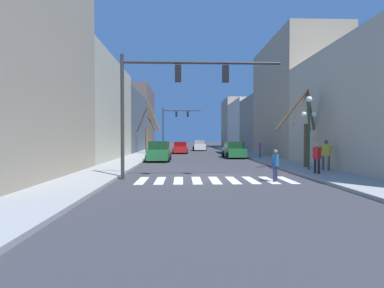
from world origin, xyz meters
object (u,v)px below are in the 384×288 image
at_px(car_at_intersection, 199,146).
at_px(pedestrian_waiting_at_curb, 317,155).
at_px(pedestrian_near_right_corner, 326,152).
at_px(street_tree_right_mid, 148,131).
at_px(traffic_signal_far, 174,120).
at_px(car_parked_right_far, 159,152).
at_px(traffic_signal_near, 170,88).
at_px(street_tree_left_mid, 305,128).
at_px(car_parked_right_near, 180,148).
at_px(street_lamp_right_corner, 309,118).
at_px(car_driving_away_lane, 234,150).
at_px(pedestrian_on_left_sidewalk, 275,163).
at_px(pedestrian_on_right_sidewalk, 260,147).

xyz_separation_m(car_at_intersection, pedestrian_waiting_at_curb, (4.59, -31.69, 0.36)).
xyz_separation_m(pedestrian_near_right_corner, street_tree_right_mid, (-12.79, 20.13, 1.74)).
distance_m(traffic_signal_far, car_parked_right_far, 20.65).
relative_size(traffic_signal_near, pedestrian_near_right_corner, 4.45).
bearing_deg(street_tree_right_mid, street_tree_left_mid, -55.39).
xyz_separation_m(car_parked_right_near, car_parked_right_far, (-1.83, -12.92, 0.10)).
bearing_deg(car_parked_right_far, pedestrian_near_right_corner, -131.49).
bearing_deg(traffic_signal_near, pedestrian_waiting_at_curb, 5.65).
distance_m(traffic_signal_far, car_parked_right_near, 8.47).
bearing_deg(street_tree_left_mid, car_at_intersection, 100.96).
relative_size(traffic_signal_near, street_lamp_right_corner, 1.80).
xyz_separation_m(car_at_intersection, pedestrian_near_right_corner, (5.83, -30.20, 0.44)).
distance_m(traffic_signal_near, street_lamp_right_corner, 9.03).
relative_size(traffic_signal_far, car_parked_right_near, 1.40).
relative_size(traffic_signal_near, car_driving_away_lane, 1.75).
xyz_separation_m(car_driving_away_lane, pedestrian_on_left_sidewalk, (-0.88, -16.58, 0.14)).
height_order(traffic_signal_far, pedestrian_on_right_sidewalk, traffic_signal_far).
relative_size(traffic_signal_near, street_tree_left_mid, 1.57).
xyz_separation_m(traffic_signal_near, street_tree_left_mid, (8.75, 4.47, -1.89)).
height_order(car_parked_right_far, pedestrian_on_right_sidewalk, pedestrian_on_right_sidewalk).
bearing_deg(car_driving_away_lane, street_lamp_right_corner, -168.83).
bearing_deg(street_tree_left_mid, traffic_signal_far, 109.12).
distance_m(car_parked_right_far, pedestrian_on_right_sidewalk, 9.73).
bearing_deg(street_tree_left_mid, car_parked_right_far, 144.79).
height_order(car_parked_right_near, pedestrian_near_right_corner, pedestrian_near_right_corner).
bearing_deg(car_driving_away_lane, car_at_intersection, 8.77).
xyz_separation_m(traffic_signal_near, pedestrian_on_left_sidewalk, (5.06, -1.07, -3.73)).
relative_size(traffic_signal_far, street_lamp_right_corner, 1.49).
bearing_deg(pedestrian_on_right_sidewalk, car_parked_right_far, -74.12).
bearing_deg(car_parked_right_near, pedestrian_on_right_sidewalk, 34.59).
bearing_deg(traffic_signal_near, traffic_signal_far, 91.39).
bearing_deg(car_parked_right_far, pedestrian_on_right_sidewalk, -80.11).
bearing_deg(street_tree_left_mid, traffic_signal_near, -152.94).
bearing_deg(pedestrian_on_right_sidewalk, traffic_signal_far, -148.50).
xyz_separation_m(pedestrian_near_right_corner, street_tree_left_mid, (-0.40, 2.19, 1.52)).
bearing_deg(car_driving_away_lane, traffic_signal_far, 22.25).
distance_m(car_parked_right_far, street_tree_left_mid, 12.68).
relative_size(car_driving_away_lane, pedestrian_on_right_sidewalk, 2.75).
bearing_deg(car_at_intersection, street_lamp_right_corner, -170.21).
distance_m(street_lamp_right_corner, pedestrian_waiting_at_curb, 3.14).
bearing_deg(traffic_signal_near, street_lamp_right_corner, 19.62).
bearing_deg(street_tree_right_mid, pedestrian_near_right_corner, -57.58).
xyz_separation_m(car_parked_right_near, pedestrian_waiting_at_curb, (7.58, -23.83, 0.42)).
relative_size(pedestrian_waiting_at_curb, street_tree_left_mid, 0.33).
distance_m(car_driving_away_lane, street_tree_left_mid, 11.56).
relative_size(traffic_signal_near, car_parked_right_far, 1.78).
height_order(car_driving_away_lane, pedestrian_near_right_corner, pedestrian_near_right_corner).
relative_size(pedestrian_waiting_at_curb, pedestrian_on_right_sidewalk, 1.01).
relative_size(traffic_signal_far, pedestrian_on_left_sidewalk, 4.35).
relative_size(street_lamp_right_corner, car_parked_right_near, 0.94).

